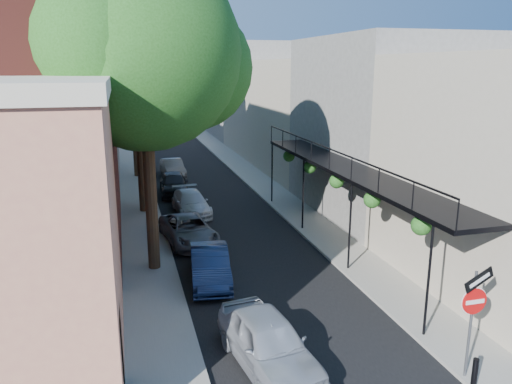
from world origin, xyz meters
TOP-DOWN VIEW (x-y plane):
  - road_surface at (0.00, 30.00)m, footprint 6.00×64.00m
  - sidewalk_left at (-4.00, 30.00)m, footprint 2.00×64.00m
  - sidewalk_right at (4.00, 30.00)m, footprint 2.00×64.00m
  - buildings_left at (-9.30, 28.76)m, footprint 10.10×59.10m
  - buildings_right at (8.99, 29.49)m, footprint 9.80×55.00m
  - sign_post at (3.16, 0.97)m, footprint 0.89×0.17m
  - bollard at (3.00, 0.50)m, footprint 0.14×0.14m
  - oak_near at (-3.37, 10.26)m, footprint 7.48×6.80m
  - oak_mid at (-3.42, 18.23)m, footprint 6.60×6.00m
  - oak_far at (-3.35, 27.27)m, footprint 7.70×7.00m
  - parked_car_a at (-1.40, 2.81)m, footprint 2.22×4.32m
  - parked_car_b at (-1.93, 8.41)m, footprint 1.74×3.93m
  - parked_car_c at (-2.12, 12.72)m, footprint 2.48×4.43m
  - parked_car_d at (-1.40, 17.16)m, footprint 1.84×4.13m
  - parked_car_e at (-1.84, 21.49)m, footprint 1.81×4.08m
  - parked_car_f at (-1.40, 26.44)m, footprint 1.57×3.88m

SIDE VIEW (x-z plane):
  - road_surface at x=0.00m, z-range 0.00..0.01m
  - sidewalk_left at x=-4.00m, z-range 0.00..0.12m
  - sidewalk_right at x=4.00m, z-range 0.00..0.12m
  - bollard at x=3.00m, z-range 0.12..0.92m
  - parked_car_c at x=-2.12m, z-range 0.00..1.17m
  - parked_car_d at x=-1.40m, z-range 0.00..1.18m
  - parked_car_f at x=-1.40m, z-range 0.00..1.25m
  - parked_car_b at x=-1.93m, z-range 0.00..1.26m
  - parked_car_e at x=-1.84m, z-range 0.00..1.36m
  - parked_car_a at x=-1.40m, z-range 0.00..1.41m
  - sign_post at x=3.16m, z-range 0.54..3.53m
  - buildings_right at x=8.99m, z-range -0.58..9.42m
  - buildings_left at x=-9.30m, z-range -1.06..10.94m
  - oak_mid at x=-3.42m, z-range 1.96..12.16m
  - oak_near at x=-3.37m, z-range 2.17..13.59m
  - oak_far at x=-3.35m, z-range 2.31..14.21m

